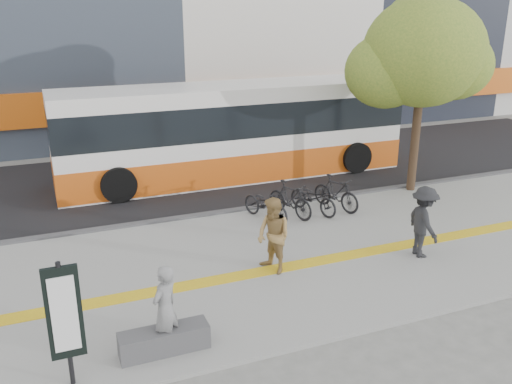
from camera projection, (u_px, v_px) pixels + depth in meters
name	position (u px, v px, depth m)	size (l,w,h in m)	color
ground	(271.00, 296.00, 11.80)	(120.00, 120.00, 0.00)	#63625E
sidewalk	(246.00, 266.00, 13.10)	(40.00, 7.00, 0.08)	gray
tactile_strip	(254.00, 273.00, 12.65)	(40.00, 0.45, 0.01)	yellow
street	(171.00, 179.00, 19.69)	(40.00, 8.00, 0.06)	black
curb	(204.00, 216.00, 16.16)	(40.00, 0.25, 0.14)	#3E3E41
bench	(164.00, 340.00, 9.73)	(1.60, 0.45, 0.45)	#3E3E41
signboard	(64.00, 315.00, 8.55)	(0.55, 0.10, 2.20)	black
street_tree	(420.00, 55.00, 17.13)	(4.40, 3.80, 6.31)	#312116
bus	(234.00, 134.00, 19.53)	(12.44, 2.95, 3.31)	silver
bicycle_row	(301.00, 199.00, 16.08)	(3.43, 1.90, 1.05)	black
seated_woman	(165.00, 309.00, 9.60)	(0.60, 0.40, 1.65)	black
pedestrian_tan	(273.00, 236.00, 12.48)	(0.87, 0.68, 1.79)	olive
pedestrian_dark	(423.00, 222.00, 13.29)	(1.15, 0.66, 1.79)	black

